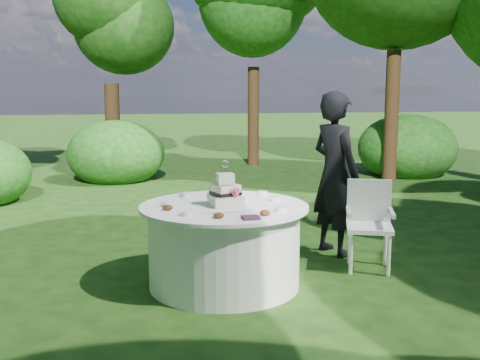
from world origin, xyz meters
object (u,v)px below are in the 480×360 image
napkins (251,218)px  table (224,245)px  cake (226,193)px  chair (369,218)px  guest (335,174)px

napkins → table: 0.72m
cake → chair: bearing=10.1°
cake → chair: (1.54, 0.27, -0.36)m
napkins → cake: 0.60m
napkins → table: bearing=102.0°
chair → cake: bearing=-169.9°
chair → guest: bearing=107.0°
table → cake: 0.50m
table → guest: bearing=30.6°
cake → chair: 1.61m
guest → table: size_ratio=1.16×
napkins → guest: bearing=48.3°
guest → table: (-1.38, -0.82, -0.52)m
napkins → table: napkins is taller
chair → napkins: bearing=-149.2°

